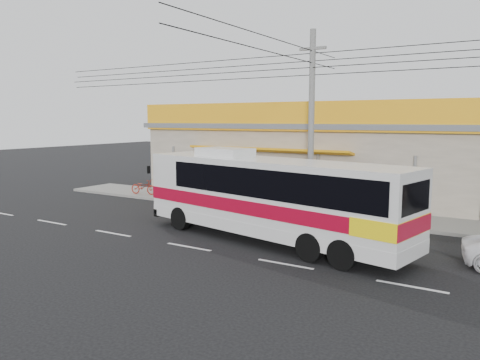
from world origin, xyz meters
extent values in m
plane|color=black|center=(0.00, 0.00, 0.00)|extent=(120.00, 120.00, 0.00)
cube|color=slate|center=(0.00, 6.00, 0.07)|extent=(30.00, 3.20, 0.15)
cube|color=gray|center=(0.00, 11.60, 2.10)|extent=(22.00, 8.00, 4.20)
cube|color=#575A5F|center=(0.00, 11.60, 4.35)|extent=(22.60, 8.60, 0.30)
cube|color=#FFAB16|center=(0.00, 7.48, 4.90)|extent=(22.00, 0.24, 1.60)
cube|color=red|center=(-2.00, 7.45, 4.90)|extent=(9.00, 0.10, 1.20)
cube|color=#126617|center=(6.50, 7.45, 4.90)|extent=(2.40, 0.10, 1.10)
cube|color=red|center=(-9.00, 7.45, 4.90)|extent=(3.00, 0.10, 1.10)
cube|color=orange|center=(-2.00, 7.30, 3.00)|extent=(10.00, 1.20, 0.37)
cube|color=silver|center=(2.16, -0.23, 1.82)|extent=(11.77, 4.67, 2.78)
cube|color=#A20620|center=(2.16, -0.23, 1.49)|extent=(11.82, 4.72, 0.53)
cube|color=yellow|center=(7.05, -1.23, 1.49)|extent=(2.00, 2.72, 0.58)
cube|color=black|center=(2.82, -0.36, 2.45)|extent=(9.90, 4.33, 1.06)
cube|color=black|center=(-3.41, 0.92, 2.26)|extent=(0.58, 2.10, 1.44)
cube|color=silver|center=(-0.19, 0.26, 3.39)|extent=(2.53, 1.78, 0.35)
cylinder|color=black|center=(-2.01, -0.48, 0.50)|extent=(1.04, 0.50, 1.00)
cylinder|color=black|center=(-1.57, 1.65, 0.50)|extent=(1.04, 0.50, 1.00)
cylinder|color=black|center=(5.80, -2.08, 0.50)|extent=(1.04, 0.50, 1.00)
cylinder|color=black|center=(6.23, 0.04, 0.50)|extent=(1.04, 0.50, 1.00)
imported|color=maroon|center=(-9.47, 5.18, 0.61)|extent=(1.82, 0.85, 0.92)
imported|color=black|center=(-8.65, 6.94, 0.72)|extent=(1.97, 1.06, 1.14)
cylinder|color=slate|center=(1.48, 5.40, 4.50)|extent=(0.29, 0.29, 9.01)
cube|color=slate|center=(1.48, 5.40, 8.11)|extent=(1.35, 0.14, 0.14)
camera|label=1|loc=(10.53, -16.00, 4.75)|focal=35.00mm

